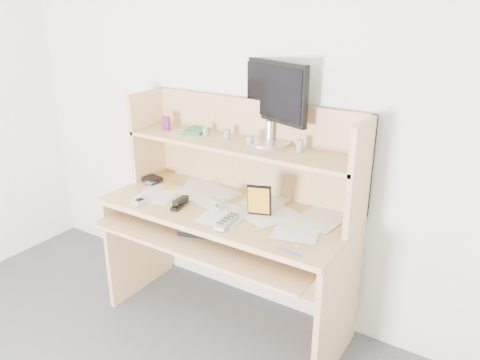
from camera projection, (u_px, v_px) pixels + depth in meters
The scene contains 19 objects.
back_wall at pixel (256, 107), 2.64m from camera, with size 3.60×0.04×2.50m, color silver.
desk at pixel (234, 212), 2.65m from camera, with size 1.40×0.70×1.30m.
paper_clutter at pixel (225, 207), 2.57m from camera, with size 1.32×0.54×0.01m, color white.
keyboard at pixel (219, 232), 2.49m from camera, with size 0.45×0.27×0.03m.
tv_remote at pixel (227, 221), 2.38m from camera, with size 0.06×0.20×0.02m, color #A6A5A1.
flip_phone at pixel (141, 200), 2.62m from camera, with size 0.05×0.10×0.03m, color silver.
stapler at pixel (180, 202), 2.57m from camera, with size 0.04×0.14×0.04m, color black.
wallet at pixel (152, 179), 2.93m from camera, with size 0.11×0.09×0.03m, color black.
sticky_note_pad at pixel (170, 189), 2.82m from camera, with size 0.07×0.07×0.01m, color yellow.
digital_camera at pixel (216, 204), 2.55m from camera, with size 0.08×0.03×0.05m, color #B2B2B5.
game_case at pixel (259, 200), 2.43m from camera, with size 0.13×0.01×0.18m, color black.
blue_pen at pixel (290, 252), 2.10m from camera, with size 0.01×0.01×0.13m, color #172DB2.
card_box at pixel (166, 123), 2.82m from camera, with size 0.06×0.02×0.08m, color maroon.
shelf_book at pixel (196, 131), 2.79m from camera, with size 0.12×0.16×0.02m, color #2F763B.
chip_stack_a at pixel (206, 132), 2.71m from camera, with size 0.03×0.03×0.05m, color black.
chip_stack_b at pixel (227, 135), 2.63m from camera, with size 0.04×0.04×0.06m, color white.
chip_stack_c at pixel (250, 141), 2.52m from camera, with size 0.04×0.04×0.05m, color black.
chip_stack_d at pixel (300, 146), 2.41m from camera, with size 0.04×0.04×0.06m, color white.
monitor at pixel (272, 100), 2.51m from camera, with size 0.49×0.27×0.44m.
Camera 1 is at (1.33, -0.45, 1.82)m, focal length 35.00 mm.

